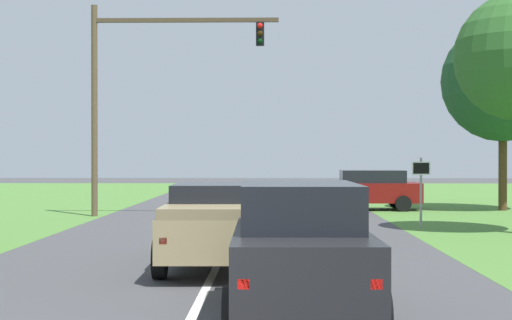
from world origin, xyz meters
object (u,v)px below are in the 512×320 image
Objects in this scene: pickup_truck_lead at (218,223)px; crossing_suv_far at (368,189)px; oak_tree_right at (503,81)px; red_suv_near at (300,248)px; keep_moving_sign at (421,183)px; traffic_light at (140,78)px.

crossing_suv_far is (5.39, 17.24, -0.02)m from pickup_truck_lead.
pickup_truck_lead is 0.67× the size of oak_tree_right.
red_suv_near is at bearing -113.38° from oak_tree_right.
traffic_light is at bearing 155.59° from keep_moving_sign.
traffic_light reaches higher than pickup_truck_lead.
keep_moving_sign is (6.07, 8.99, 0.55)m from pickup_truck_lead.
pickup_truck_lead is 18.06m from crossing_suv_far.
traffic_light is 11.71m from keep_moving_sign.
crossing_suv_far is at bearing 80.31° from red_suv_near.
keep_moving_sign reaches higher than pickup_truck_lead.
red_suv_near is 20.00m from traffic_light.
traffic_light is 11.02m from crossing_suv_far.
keep_moving_sign is 0.51× the size of crossing_suv_far.
traffic_light reaches higher than oak_tree_right.
keep_moving_sign is at bearing 55.95° from pickup_truck_lead.
keep_moving_sign is 8.30m from crossing_suv_far.
red_suv_near is at bearing -73.52° from traffic_light.
keep_moving_sign is at bearing -85.24° from crossing_suv_far.
red_suv_near is 0.54× the size of traffic_light.
red_suv_near is 0.97× the size of crossing_suv_far.
red_suv_near is 5.39m from pickup_truck_lead.
oak_tree_right reaches higher than red_suv_near.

